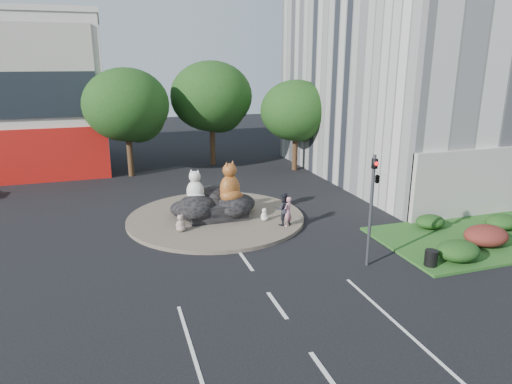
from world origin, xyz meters
The scene contains 20 objects.
ground centered at (0.00, 0.00, 0.00)m, with size 120.00×120.00×0.00m, color black.
roundabout_island centered at (0.00, 10.00, 0.10)m, with size 10.00×10.00×0.20m, color brown.
rock_plinth centered at (0.00, 10.00, 0.65)m, with size 3.20×2.60×0.90m, color black, non-canonical shape.
grass_verge centered at (12.00, 3.00, 0.06)m, with size 10.00×6.00×0.12m, color #20531B.
tree_left centered at (-3.93, 22.06, 5.25)m, with size 6.46×6.46×8.27m.
tree_mid centered at (3.07, 24.06, 5.56)m, with size 6.84×6.84×8.76m.
tree_right centered at (9.07, 20.06, 4.63)m, with size 5.70×5.70×7.30m.
hedge_near_green centered at (9.00, 1.00, 0.57)m, with size 2.00×1.60×0.90m, color #123611.
hedge_red centered at (11.50, 2.00, 0.61)m, with size 2.20×1.76×0.99m, color #501518.
hedge_mid_green centered at (14.00, 3.50, 0.53)m, with size 1.80×1.44×0.81m, color #123611.
hedge_back_green centered at (10.50, 4.80, 0.48)m, with size 1.60×1.28×0.72m, color #123611.
traffic_light centered at (5.10, 2.00, 3.62)m, with size 0.44×1.24×5.00m.
street_lamp centered at (12.82, 8.00, 4.55)m, with size 2.34×0.22×8.06m.
cat_white centered at (-1.11, 10.11, 2.05)m, with size 1.14×0.98×1.89m, color silver, non-canonical shape.
cat_tabby centered at (0.76, 9.65, 2.26)m, with size 1.39×1.21×2.32m, color #AF5F24, non-canonical shape.
kitten_calico centered at (-2.27, 8.25, 0.67)m, with size 0.56×0.48×0.93m, color white, non-canonical shape.
kitten_white centered at (2.39, 8.46, 0.57)m, with size 0.44×0.38×0.73m, color silver, non-canonical shape.
pedestrian_pink centered at (3.31, 7.26, 1.01)m, with size 0.59×0.39×1.61m, color #C98293.
pedestrian_dark centered at (3.12, 7.47, 1.11)m, with size 0.88×0.69×1.81m, color black.
litter_bin centered at (7.50, 0.92, 0.47)m, with size 0.57×0.57×0.70m, color black.
Camera 1 is at (-5.38, -14.11, 8.76)m, focal length 32.00 mm.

